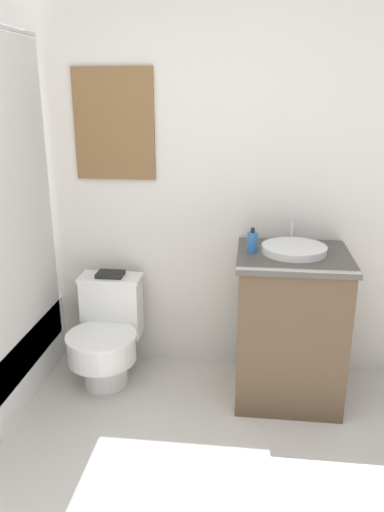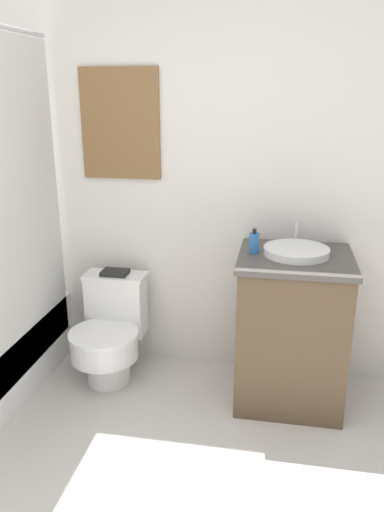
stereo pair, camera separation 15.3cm
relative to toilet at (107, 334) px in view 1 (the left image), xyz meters
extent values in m
cube|color=silver|center=(0.19, 0.31, 0.95)|extent=(3.36, 0.05, 2.50)
cube|color=brown|center=(0.03, 0.27, 1.20)|extent=(0.47, 0.02, 0.63)
cube|color=beige|center=(0.03, 0.26, 1.20)|extent=(0.44, 0.01, 0.60)
cylinder|color=white|center=(0.00, -0.06, -0.20)|extent=(0.26, 0.26, 0.19)
cylinder|color=white|center=(0.00, -0.11, -0.04)|extent=(0.40, 0.40, 0.14)
cylinder|color=white|center=(0.00, -0.11, 0.04)|extent=(0.41, 0.41, 0.02)
cube|color=white|center=(0.00, 0.14, 0.12)|extent=(0.36, 0.18, 0.36)
cube|color=white|center=(0.00, 0.14, 0.31)|extent=(0.37, 0.19, 0.02)
cube|color=brown|center=(1.07, -0.02, 0.11)|extent=(0.57, 0.55, 0.82)
cube|color=#4C4742|center=(1.07, -0.02, 0.54)|extent=(0.60, 0.58, 0.03)
cylinder|color=white|center=(1.07, 0.00, 0.57)|extent=(0.35, 0.35, 0.04)
cylinder|color=silver|center=(1.07, 0.20, 0.62)|extent=(0.02, 0.02, 0.13)
cylinder|color=#2D6BB2|center=(0.84, -0.01, 0.61)|extent=(0.06, 0.06, 0.11)
cylinder|color=black|center=(0.84, -0.01, 0.67)|extent=(0.02, 0.02, 0.02)
cube|color=black|center=(0.00, 0.14, 0.33)|extent=(0.16, 0.12, 0.02)
camera|label=1|loc=(0.82, -2.60, 1.37)|focal=35.00mm
camera|label=2|loc=(0.97, -2.58, 1.37)|focal=35.00mm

